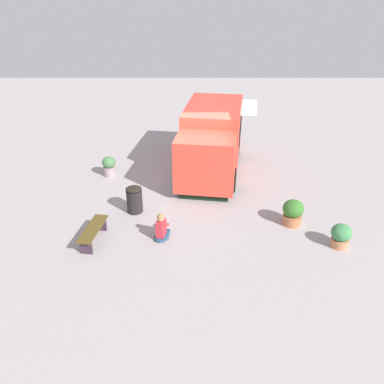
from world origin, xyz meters
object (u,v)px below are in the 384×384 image
food_truck (212,142)px  planter_flowering_far (109,166)px  planter_flowering_side (293,212)px  plaza_bench (93,231)px  person_customer (161,228)px  planter_flowering_near (341,235)px  trash_bin (134,199)px

food_truck → planter_flowering_far: (-0.57, 4.00, -0.78)m
planter_flowering_side → plaza_bench: planter_flowering_side is taller
planter_flowering_far → food_truck: bearing=-81.8°
food_truck → planter_flowering_far: size_ratio=7.23×
food_truck → person_customer: size_ratio=6.71×
planter_flowering_near → plaza_bench: planter_flowering_near is taller
person_customer → plaza_bench: 1.96m
planter_flowering_side → planter_flowering_far: bearing=60.3°
plaza_bench → trash_bin: bearing=-29.6°
food_truck → planter_flowering_near: 6.44m
food_truck → plaza_bench: food_truck is taller
planter_flowering_far → planter_flowering_side: bearing=-119.7°
planter_flowering_near → person_customer: bearing=85.1°
planter_flowering_far → planter_flowering_side: planter_flowering_side is taller
planter_flowering_near → plaza_bench: (0.28, 7.04, -0.03)m
plaza_bench → trash_bin: 1.98m
food_truck → planter_flowering_side: size_ratio=6.84×
planter_flowering_near → planter_flowering_far: planter_flowering_far is taller
planter_flowering_near → planter_flowering_far: size_ratio=0.91×
food_truck → planter_flowering_side: food_truck is taller
food_truck → planter_flowering_far: food_truck is taller
planter_flowering_near → plaza_bench: 7.05m
planter_flowering_far → planter_flowering_side: 7.29m
planter_flowering_side → plaza_bench: (-0.93, 5.96, -0.09)m
planter_flowering_near → trash_bin: bearing=71.8°
planter_flowering_near → trash_bin: 6.39m
plaza_bench → food_truck: bearing=-35.4°
planter_flowering_near → planter_flowering_side: bearing=42.0°
person_customer → plaza_bench: person_customer is taller
person_customer → planter_flowering_side: size_ratio=1.02×
food_truck → plaza_bench: size_ratio=3.68×
person_customer → planter_flowering_near: 5.11m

